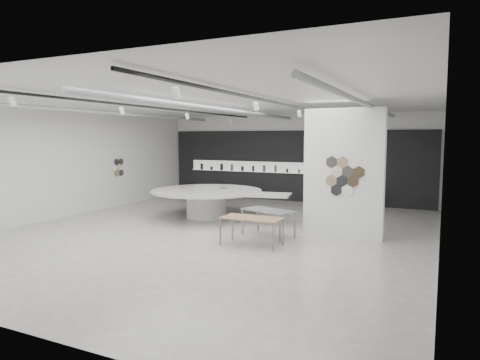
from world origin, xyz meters
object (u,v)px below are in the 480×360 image
at_px(sample_table_wood, 252,220).
at_px(sample_table_stone, 268,212).
at_px(kitchen_counter, 356,195).
at_px(partition_column, 344,173).
at_px(display_island, 209,200).

relative_size(sample_table_wood, sample_table_stone, 0.95).
bearing_deg(kitchen_counter, partition_column, -83.16).
xyz_separation_m(sample_table_stone, kitchen_counter, (1.26, 6.41, -0.23)).
bearing_deg(sample_table_wood, kitchen_counter, 80.32).
relative_size(display_island, sample_table_wood, 3.46).
bearing_deg(display_island, kitchen_counter, 37.01).
bearing_deg(partition_column, kitchen_counter, 96.64).
bearing_deg(kitchen_counter, display_island, -132.05).
bearing_deg(sample_table_stone, partition_column, 24.79).
height_order(display_island, sample_table_stone, display_island).
relative_size(partition_column, kitchen_counter, 2.21).
bearing_deg(kitchen_counter, sample_table_wood, -99.48).
bearing_deg(sample_table_wood, partition_column, 45.85).
height_order(sample_table_wood, kitchen_counter, kitchen_counter).
relative_size(partition_column, sample_table_wood, 2.30).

